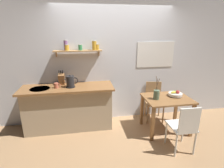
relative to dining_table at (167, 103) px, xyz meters
name	(u,v)px	position (x,y,z in m)	size (l,w,h in m)	color
ground_plane	(119,131)	(-0.95, 0.12, -0.60)	(14.00, 14.00, 0.00)	#A87F56
back_wall	(122,61)	(-0.75, 0.77, 0.75)	(6.80, 0.11, 2.70)	silver
kitchen_counter	(69,107)	(-1.95, 0.44, -0.13)	(1.83, 0.63, 0.92)	tan
wall_shelf	(79,48)	(-1.67, 0.61, 1.06)	(0.96, 0.20, 0.33)	tan
dining_table	(167,103)	(0.00, 0.00, 0.00)	(0.90, 0.71, 0.72)	brown
dining_chair_near	(184,126)	(-0.02, -0.69, -0.11)	(0.40, 0.44, 0.88)	white
dining_chair_far	(154,99)	(-0.04, 0.54, -0.12)	(0.48, 0.50, 0.86)	tan
fruit_bowl	(175,94)	(0.20, 0.05, 0.17)	(0.27, 0.27, 0.13)	silver
twig_vase	(156,94)	(-0.25, -0.03, 0.22)	(0.11, 0.11, 0.47)	#567056
electric_kettle	(70,82)	(-1.88, 0.39, 0.44)	(0.27, 0.18, 0.25)	black
knife_block	(62,79)	(-2.07, 0.60, 0.45)	(0.12, 0.18, 0.31)	#9E6B3D
coffee_mug_by_sink	(57,85)	(-2.15, 0.39, 0.37)	(0.12, 0.08, 0.10)	#C6664C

